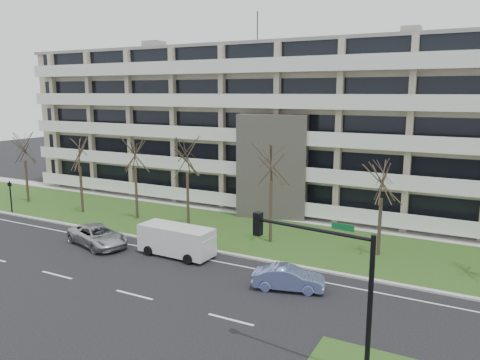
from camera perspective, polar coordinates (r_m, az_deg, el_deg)
The scene contains 17 objects.
ground at distance 26.83m, azimuth -12.75°, elevation -13.51°, with size 160.00×160.00×0.00m, color black.
grass_verge at distance 36.96m, azimuth 0.50°, elevation -6.36°, with size 90.00×10.00×0.06m, color #2B501A.
curb at distance 32.81m, azimuth -3.57°, elevation -8.57°, with size 90.00×0.35×0.12m, color #B2B2AD.
sidewalk at distance 41.72m, azimuth 3.98°, elevation -4.37°, with size 90.00×2.00×0.08m, color #B2B2AD.
lane_edge_line at distance 31.63m, azimuth -5.00°, elevation -9.44°, with size 90.00×0.12×0.01m, color white.
apartment_building at distance 46.73m, azimuth 7.51°, elevation 6.62°, with size 60.50×15.10×18.75m.
silver_pickup at distance 35.26m, azimuth -16.94°, elevation -6.49°, with size 2.44×5.29×1.47m, color #AAADB1.
blue_sedan at distance 26.76m, azimuth 5.93°, elevation -11.82°, with size 1.40×4.00×1.32m, color #788AD0.
white_van at distance 31.86m, azimuth -7.67°, elevation -7.06°, with size 5.29×2.30×2.02m.
traffic_signal at distance 18.62m, azimuth 10.58°, elevation -11.38°, with size 5.24×0.95×6.09m.
pedestrian_signal at distance 46.84m, azimuth -26.20°, elevation -1.43°, with size 0.30×0.25×3.01m.
tree_0 at distance 50.39m, azimuth -24.88°, elevation 4.00°, with size 3.76×3.76×7.53m.
tree_1 at distance 44.18m, azimuth -19.06°, elevation 3.65°, with size 3.79×3.79×7.58m.
tree_2 at distance 40.56m, azimuth -12.75°, elevation 3.91°, with size 4.02×4.02×8.04m.
tree_3 at distance 37.77m, azimuth -6.50°, elevation 3.42°, with size 3.94×3.94×7.89m.
tree_4 at distance 33.28m, azimuth 3.83°, elevation 2.71°, with size 4.02×4.02×8.05m.
tree_5 at distance 31.91m, azimuth 16.98°, elevation 0.49°, with size 3.53×3.53×7.05m.
Camera 1 is at (16.23, -18.37, 10.90)m, focal length 35.00 mm.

